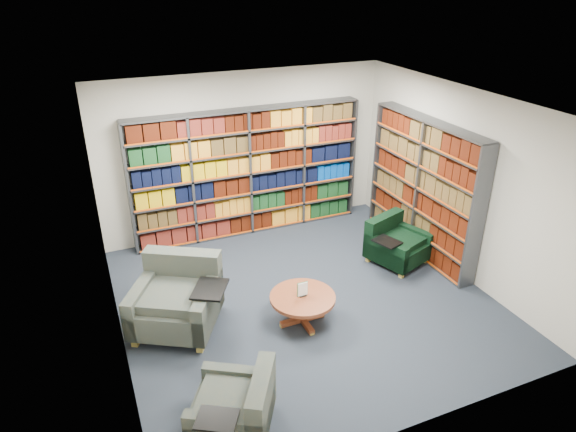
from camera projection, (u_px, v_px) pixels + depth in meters
name	position (u px, v px, depth m)	size (l,w,h in m)	color
room_shell	(306.00, 210.00, 6.74)	(5.02, 5.02, 2.82)	#1F2331
bookshelf_back	(248.00, 173.00, 8.81)	(4.00, 0.28, 2.20)	#47494F
bookshelf_right	(423.00, 188.00, 8.19)	(0.28, 2.50, 2.20)	#47494F
chair_teal_left	(178.00, 299.00, 6.69)	(1.39, 1.39, 0.93)	#082232
chair_green_right	(394.00, 244.00, 8.19)	(1.05, 1.01, 0.72)	black
chair_teal_front	(239.00, 408.00, 5.14)	(1.06, 1.06, 0.71)	#082232
coffee_table	(303.00, 301.00, 6.73)	(0.87, 0.87, 0.61)	brown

